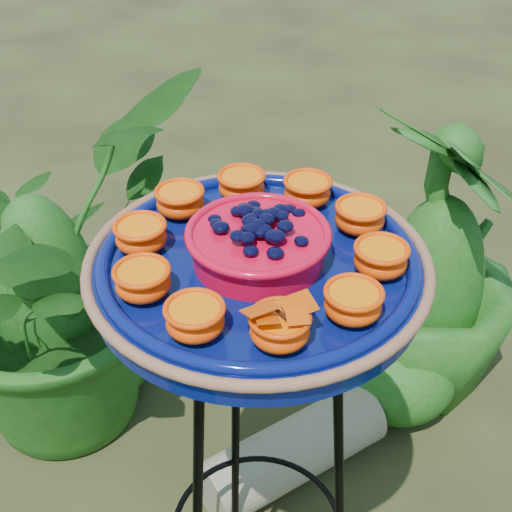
# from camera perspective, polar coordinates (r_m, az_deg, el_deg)

# --- Properties ---
(tripod_stand) EXTENTS (0.39, 0.40, 0.98)m
(tripod_stand) POSITION_cam_1_polar(r_m,az_deg,el_deg) (1.36, 0.13, -15.04)
(tripod_stand) COLOR black
(tripod_stand) RESTS_ON ground
(feeder_dish) EXTENTS (0.55, 0.55, 0.12)m
(feeder_dish) POSITION_cam_1_polar(r_m,az_deg,el_deg) (1.05, 0.16, -0.41)
(feeder_dish) COLOR #071055
(feeder_dish) RESTS_ON tripod_stand
(driftwood_log) EXTENTS (0.55, 0.36, 0.17)m
(driftwood_log) POSITION_cam_1_polar(r_m,az_deg,el_deg) (2.00, 2.96, -15.33)
(driftwood_log) COLOR gray
(driftwood_log) RESTS_ON ground
(shrub_back_left) EXTENTS (1.10, 1.14, 0.98)m
(shrub_back_left) POSITION_cam_1_polar(r_m,az_deg,el_deg) (1.99, -16.64, -1.20)
(shrub_back_left) COLOR #1A4813
(shrub_back_left) RESTS_ON ground
(shrub_back_right) EXTENTS (0.63, 0.63, 0.91)m
(shrub_back_right) POSITION_cam_1_polar(r_m,az_deg,el_deg) (2.06, 14.24, -0.37)
(shrub_back_right) COLOR #1A4813
(shrub_back_right) RESTS_ON ground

